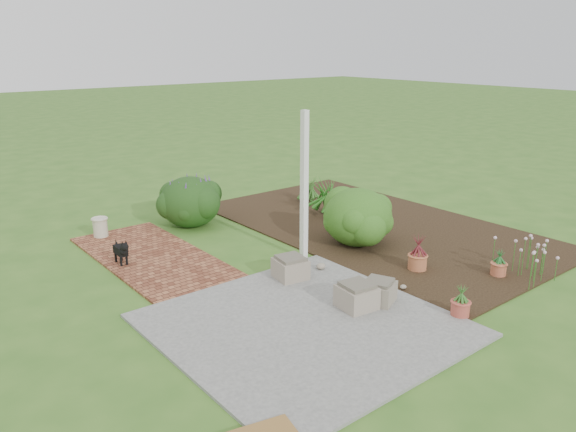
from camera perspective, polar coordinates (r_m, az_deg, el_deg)
ground at (r=9.33m, az=0.59°, el=-4.91°), size 80.00×80.00×0.00m
concrete_patio at (r=7.37m, az=1.74°, el=-11.02°), size 3.50×3.50×0.04m
brick_path at (r=9.87m, az=-13.66°, el=-4.02°), size 1.60×3.50×0.04m
garden_bed at (r=11.29m, az=8.80°, el=-1.05°), size 4.00×7.00×0.03m
veranda_post at (r=9.20m, az=1.66°, el=2.96°), size 0.10×0.10×2.50m
stone_trough_near at (r=7.77m, az=6.99°, el=-8.17°), size 0.51×0.51×0.31m
stone_trough_mid at (r=7.99m, az=9.18°, el=-7.66°), size 0.55×0.55×0.28m
stone_trough_far at (r=8.65m, az=0.25°, el=-5.37°), size 0.52×0.52×0.30m
black_dog at (r=9.54m, az=-16.57°, el=-3.34°), size 0.14×0.47×0.40m
cream_ceramic_urn at (r=11.04m, az=-18.53°, el=-1.09°), size 0.27×0.27×0.35m
evergreen_shrub at (r=10.11m, az=7.09°, el=0.05°), size 1.61×1.61×1.05m
agapanthus_clump_back at (r=11.84m, az=3.84°, el=2.31°), size 1.20×1.20×0.90m
agapanthus_clump_front at (r=12.81m, az=1.99°, el=2.98°), size 0.92×0.92×0.68m
pink_flower_patch at (r=9.40m, az=22.90°, el=-3.97°), size 1.00×1.00×0.61m
terracotta_pot_bronze at (r=9.25m, az=13.01°, el=-4.56°), size 0.39×0.39×0.24m
terracotta_pot_small_left at (r=9.40m, az=20.60°, el=-5.05°), size 0.27×0.27×0.20m
terracotta_pot_small_right at (r=7.88m, az=17.10°, el=-8.96°), size 0.29×0.29×0.21m
purple_flowering_bush at (r=11.32m, az=-9.91°, el=1.55°), size 1.28×1.28×1.02m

